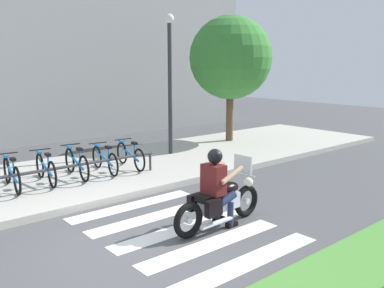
% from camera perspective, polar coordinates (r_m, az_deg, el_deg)
% --- Properties ---
extents(ground_plane, '(48.00, 48.00, 0.00)m').
position_cam_1_polar(ground_plane, '(6.88, -9.35, -13.76)').
color(ground_plane, '#4C4C4F').
extents(sidewalk, '(24.00, 4.40, 0.15)m').
position_cam_1_polar(sidewalk, '(10.47, -21.27, -5.25)').
color(sidewalk, '#B7B2A8').
rests_on(sidewalk, ground).
extents(crosswalk_stripe_0, '(2.80, 0.40, 0.01)m').
position_cam_1_polar(crosswalk_stripe_0, '(6.43, 7.87, -15.51)').
color(crosswalk_stripe_0, white).
rests_on(crosswalk_stripe_0, ground).
extents(crosswalk_stripe_1, '(2.80, 0.40, 0.01)m').
position_cam_1_polar(crosswalk_stripe_1, '(6.93, 2.83, -13.37)').
color(crosswalk_stripe_1, white).
rests_on(crosswalk_stripe_1, ground).
extents(crosswalk_stripe_2, '(2.80, 0.40, 0.01)m').
position_cam_1_polar(crosswalk_stripe_2, '(7.49, -1.43, -11.46)').
color(crosswalk_stripe_2, white).
rests_on(crosswalk_stripe_2, ground).
extents(crosswalk_stripe_3, '(2.80, 0.40, 0.01)m').
position_cam_1_polar(crosswalk_stripe_3, '(8.08, -5.04, -9.77)').
color(crosswalk_stripe_3, white).
rests_on(crosswalk_stripe_3, ground).
extents(crosswalk_stripe_4, '(2.80, 0.40, 0.01)m').
position_cam_1_polar(crosswalk_stripe_4, '(8.71, -8.10, -8.29)').
color(crosswalk_stripe_4, white).
rests_on(crosswalk_stripe_4, ground).
extents(motorcycle, '(2.09, 0.64, 1.20)m').
position_cam_1_polar(motorcycle, '(7.46, 3.81, -7.87)').
color(motorcycle, black).
rests_on(motorcycle, ground).
extents(rider, '(0.64, 0.55, 1.43)m').
position_cam_1_polar(rider, '(7.30, 3.39, -5.30)').
color(rider, '#591919').
rests_on(rider, ground).
extents(bicycle_2, '(0.48, 1.67, 0.75)m').
position_cam_1_polar(bicycle_2, '(9.91, -23.34, -3.77)').
color(bicycle_2, black).
rests_on(bicycle_2, sidewalk).
extents(bicycle_3, '(0.48, 1.62, 0.74)m').
position_cam_1_polar(bicycle_3, '(10.14, -19.28, -3.19)').
color(bicycle_3, black).
rests_on(bicycle_3, sidewalk).
extents(bicycle_4, '(0.48, 1.65, 0.77)m').
position_cam_1_polar(bicycle_4, '(10.41, -15.44, -2.55)').
color(bicycle_4, black).
rests_on(bicycle_4, sidewalk).
extents(bicycle_5, '(0.48, 1.62, 0.72)m').
position_cam_1_polar(bicycle_5, '(10.74, -11.81, -2.08)').
color(bicycle_5, black).
rests_on(bicycle_5, sidewalk).
extents(bicycle_6, '(0.48, 1.64, 0.73)m').
position_cam_1_polar(bicycle_6, '(11.10, -8.40, -1.52)').
color(bicycle_6, black).
rests_on(bicycle_6, sidewalk).
extents(bike_rack, '(5.10, 0.07, 0.49)m').
position_cam_1_polar(bike_rack, '(9.61, -18.12, -3.36)').
color(bike_rack, '#333338').
rests_on(bike_rack, sidewalk).
extents(street_lamp, '(0.28, 0.28, 4.26)m').
position_cam_1_polar(street_lamp, '(12.54, -3.04, 9.67)').
color(street_lamp, '#2D2D33').
rests_on(street_lamp, ground).
extents(tree_near_rack, '(2.86, 2.86, 4.48)m').
position_cam_1_polar(tree_near_rack, '(14.78, 5.28, 11.58)').
color(tree_near_rack, brown).
rests_on(tree_near_rack, ground).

